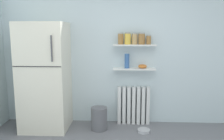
# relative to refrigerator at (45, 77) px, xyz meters

# --- Properties ---
(back_wall) EXTENTS (7.04, 0.10, 2.60)m
(back_wall) POSITION_rel_refrigerator_xyz_m (1.35, 0.39, 0.38)
(back_wall) COLOR silver
(back_wall) RESTS_ON ground_plane
(refrigerator) EXTENTS (0.78, 0.72, 1.83)m
(refrigerator) POSITION_rel_refrigerator_xyz_m (0.00, 0.00, 0.00)
(refrigerator) COLOR silver
(refrigerator) RESTS_ON ground_plane
(radiator) EXTENTS (0.58, 0.12, 0.69)m
(radiator) POSITION_rel_refrigerator_xyz_m (1.53, 0.26, -0.57)
(radiator) COLOR white
(radiator) RESTS_ON ground_plane
(wall_shelf_lower) EXTENTS (0.74, 0.22, 0.02)m
(wall_shelf_lower) POSITION_rel_refrigerator_xyz_m (1.53, 0.23, 0.11)
(wall_shelf_lower) COLOR white
(wall_shelf_upper) EXTENTS (0.74, 0.22, 0.02)m
(wall_shelf_upper) POSITION_rel_refrigerator_xyz_m (1.53, 0.23, 0.53)
(wall_shelf_upper) COLOR white
(storage_jar_0) EXTENTS (0.10, 0.10, 0.20)m
(storage_jar_0) POSITION_rel_refrigerator_xyz_m (1.29, 0.23, 0.64)
(storage_jar_0) COLOR olive
(storage_jar_0) RESTS_ON wall_shelf_upper
(storage_jar_1) EXTENTS (0.11, 0.11, 0.20)m
(storage_jar_1) POSITION_rel_refrigerator_xyz_m (1.41, 0.23, 0.64)
(storage_jar_1) COLOR yellow
(storage_jar_1) RESTS_ON wall_shelf_upper
(storage_jar_2) EXTENTS (0.10, 0.10, 0.19)m
(storage_jar_2) POSITION_rel_refrigerator_xyz_m (1.53, 0.23, 0.64)
(storage_jar_2) COLOR tan
(storage_jar_2) RESTS_ON wall_shelf_upper
(storage_jar_3) EXTENTS (0.11, 0.11, 0.20)m
(storage_jar_3) POSITION_rel_refrigerator_xyz_m (1.65, 0.23, 0.64)
(storage_jar_3) COLOR olive
(storage_jar_3) RESTS_ON wall_shelf_upper
(storage_jar_4) EXTENTS (0.08, 0.08, 0.16)m
(storage_jar_4) POSITION_rel_refrigerator_xyz_m (1.77, 0.23, 0.62)
(storage_jar_4) COLOR olive
(storage_jar_4) RESTS_ON wall_shelf_upper
(vase) EXTENTS (0.09, 0.09, 0.25)m
(vase) POSITION_rel_refrigerator_xyz_m (1.40, 0.23, 0.25)
(vase) COLOR #38609E
(vase) RESTS_ON wall_shelf_lower
(shelf_bowl) EXTENTS (0.16, 0.16, 0.07)m
(shelf_bowl) POSITION_rel_refrigerator_xyz_m (1.68, 0.23, 0.16)
(shelf_bowl) COLOR orange
(shelf_bowl) RESTS_ON wall_shelf_lower
(trash_bin) EXTENTS (0.28, 0.28, 0.39)m
(trash_bin) POSITION_rel_refrigerator_xyz_m (0.93, -0.04, -0.72)
(trash_bin) COLOR slate
(trash_bin) RESTS_ON ground_plane
(pet_food_bowl) EXTENTS (0.21, 0.21, 0.05)m
(pet_food_bowl) POSITION_rel_refrigerator_xyz_m (1.69, -0.12, -0.89)
(pet_food_bowl) COLOR #B7B7BC
(pet_food_bowl) RESTS_ON ground_plane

